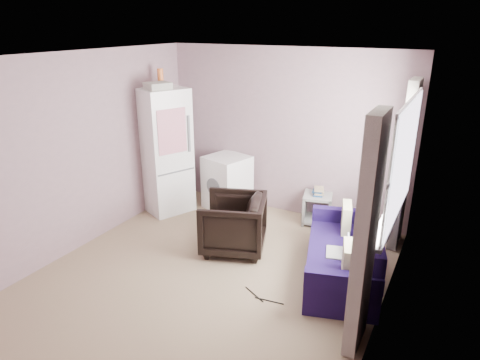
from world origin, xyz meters
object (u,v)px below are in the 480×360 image
(fridge, at_px, (165,150))
(washing_machine, at_px, (227,181))
(armchair, at_px, (233,221))
(side_table, at_px, (317,206))
(sofa, at_px, (346,257))

(fridge, xyz_separation_m, washing_machine, (0.81, 0.50, -0.53))
(armchair, relative_size, fridge, 0.37)
(side_table, bearing_deg, sofa, -58.82)
(washing_machine, xyz_separation_m, sofa, (2.22, -1.13, -0.17))
(armchair, bearing_deg, side_table, 131.10)
(sofa, bearing_deg, fridge, 152.42)
(washing_machine, bearing_deg, side_table, 19.78)
(armchair, distance_m, washing_machine, 1.38)
(washing_machine, height_order, sofa, washing_machine)
(armchair, xyz_separation_m, side_table, (0.71, 1.28, -0.14))
(sofa, bearing_deg, side_table, 105.31)
(sofa, bearing_deg, washing_machine, 137.13)
(side_table, distance_m, sofa, 1.46)
(side_table, relative_size, sofa, 0.31)
(washing_machine, bearing_deg, fridge, -133.00)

